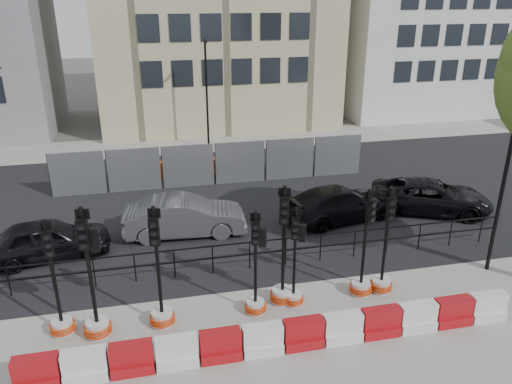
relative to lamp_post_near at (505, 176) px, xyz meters
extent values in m
plane|color=#51514C|center=(-7.50, 0.52, -3.22)|extent=(120.00, 120.00, 0.00)
cube|color=gray|center=(-7.50, -2.48, -3.21)|extent=(40.00, 6.00, 0.02)
cube|color=black|center=(-7.50, 7.52, -3.21)|extent=(40.00, 14.00, 0.03)
cube|color=gray|center=(-7.50, 16.52, -3.21)|extent=(40.00, 4.00, 0.02)
cylinder|color=black|center=(-14.70, 1.72, -2.72)|extent=(0.04, 0.04, 1.00)
cylinder|color=black|center=(-13.50, 1.72, -2.72)|extent=(0.04, 0.04, 1.00)
cylinder|color=black|center=(-12.30, 1.72, -2.72)|extent=(0.04, 0.04, 1.00)
cylinder|color=black|center=(-11.10, 1.72, -2.72)|extent=(0.04, 0.04, 1.00)
cylinder|color=black|center=(-9.90, 1.72, -2.72)|extent=(0.04, 0.04, 1.00)
cylinder|color=black|center=(-8.70, 1.72, -2.72)|extent=(0.04, 0.04, 1.00)
cylinder|color=black|center=(-7.50, 1.72, -2.72)|extent=(0.04, 0.04, 1.00)
cylinder|color=black|center=(-6.30, 1.72, -2.72)|extent=(0.04, 0.04, 1.00)
cylinder|color=black|center=(-5.10, 1.72, -2.72)|extent=(0.04, 0.04, 1.00)
cylinder|color=black|center=(-3.90, 1.72, -2.72)|extent=(0.04, 0.04, 1.00)
cylinder|color=black|center=(-2.70, 1.72, -2.72)|extent=(0.04, 0.04, 1.00)
cylinder|color=black|center=(-1.50, 1.72, -2.72)|extent=(0.04, 0.04, 1.00)
cylinder|color=black|center=(-0.30, 1.72, -2.72)|extent=(0.04, 0.04, 1.00)
cylinder|color=black|center=(0.90, 1.72, -2.72)|extent=(0.04, 0.04, 1.00)
cube|color=black|center=(-7.50, 1.72, -2.24)|extent=(18.00, 0.04, 0.04)
cube|color=black|center=(-7.50, 1.72, -2.67)|extent=(18.00, 0.04, 0.04)
cube|color=#92949A|center=(-13.50, 9.52, -2.22)|extent=(2.30, 0.05, 2.00)
cylinder|color=black|center=(-14.65, 9.52, -2.22)|extent=(0.05, 0.05, 2.00)
cube|color=#92949A|center=(-11.10, 9.52, -2.22)|extent=(2.30, 0.05, 2.00)
cylinder|color=black|center=(-12.25, 9.52, -2.22)|extent=(0.05, 0.05, 2.00)
cube|color=#92949A|center=(-8.70, 9.52, -2.22)|extent=(2.30, 0.05, 2.00)
cylinder|color=black|center=(-9.85, 9.52, -2.22)|extent=(0.05, 0.05, 2.00)
cube|color=#92949A|center=(-6.30, 9.52, -2.22)|extent=(2.30, 0.05, 2.00)
cylinder|color=black|center=(-7.45, 9.52, -2.22)|extent=(0.05, 0.05, 2.00)
cube|color=#92949A|center=(-3.90, 9.52, -2.22)|extent=(2.30, 0.05, 2.00)
cylinder|color=black|center=(-5.05, 9.52, -2.22)|extent=(0.05, 0.05, 2.00)
cube|color=#92949A|center=(-1.50, 9.52, -2.22)|extent=(2.30, 0.05, 2.00)
cylinder|color=black|center=(-2.65, 9.52, -2.22)|extent=(0.05, 0.05, 2.00)
cube|color=#D13F0D|center=(-11.50, 11.02, -2.82)|extent=(1.00, 0.40, 0.80)
cube|color=#D13F0D|center=(-9.50, 11.02, -2.82)|extent=(1.00, 0.40, 0.80)
cube|color=#D13F0D|center=(-7.50, 11.02, -2.82)|extent=(1.00, 0.40, 0.80)
cube|color=#D13F0D|center=(-5.50, 11.02, -2.82)|extent=(1.00, 0.40, 0.80)
cylinder|color=black|center=(-7.00, 15.52, -0.22)|extent=(0.12, 0.12, 6.00)
cube|color=black|center=(-7.00, 15.27, 2.68)|extent=(0.12, 0.50, 0.12)
cylinder|color=black|center=(0.00, 0.02, -0.22)|extent=(0.12, 0.12, 6.00)
cube|color=#B9140E|center=(-13.28, -2.28, -3.07)|extent=(1.00, 0.50, 0.30)
cube|color=#B9140E|center=(-13.28, -2.28, -2.67)|extent=(1.00, 0.35, 0.50)
cube|color=white|center=(-12.23, -2.28, -3.07)|extent=(1.00, 0.50, 0.30)
cube|color=white|center=(-12.23, -2.28, -2.67)|extent=(1.00, 0.35, 0.50)
cube|color=#B9140E|center=(-11.18, -2.28, -3.07)|extent=(1.00, 0.50, 0.30)
cube|color=#B9140E|center=(-11.18, -2.28, -2.67)|extent=(1.00, 0.35, 0.50)
cube|color=white|center=(-10.12, -2.28, -3.07)|extent=(1.00, 0.50, 0.30)
cube|color=white|center=(-10.12, -2.28, -2.67)|extent=(1.00, 0.35, 0.50)
cube|color=#B9140E|center=(-9.08, -2.28, -3.07)|extent=(1.00, 0.50, 0.30)
cube|color=#B9140E|center=(-9.08, -2.28, -2.67)|extent=(1.00, 0.35, 0.50)
cube|color=white|center=(-8.03, -2.28, -3.07)|extent=(1.00, 0.50, 0.30)
cube|color=white|center=(-8.03, -2.28, -2.67)|extent=(1.00, 0.35, 0.50)
cube|color=#B9140E|center=(-6.98, -2.28, -3.07)|extent=(1.00, 0.50, 0.30)
cube|color=#B9140E|center=(-6.98, -2.28, -2.67)|extent=(1.00, 0.35, 0.50)
cube|color=white|center=(-5.93, -2.28, -3.07)|extent=(1.00, 0.50, 0.30)
cube|color=white|center=(-5.93, -2.28, -2.67)|extent=(1.00, 0.35, 0.50)
cube|color=#B9140E|center=(-4.88, -2.28, -3.07)|extent=(1.00, 0.50, 0.30)
cube|color=#B9140E|center=(-4.88, -2.28, -2.67)|extent=(1.00, 0.35, 0.50)
cube|color=white|center=(-3.83, -2.28, -3.07)|extent=(1.00, 0.50, 0.30)
cube|color=white|center=(-3.83, -2.28, -2.67)|extent=(1.00, 0.35, 0.50)
cube|color=#B9140E|center=(-2.78, -2.28, -3.07)|extent=(1.00, 0.50, 0.30)
cube|color=#B9140E|center=(-2.78, -2.28, -2.67)|extent=(1.00, 0.35, 0.50)
cube|color=white|center=(-1.73, -2.28, -3.07)|extent=(1.00, 0.50, 0.30)
cube|color=white|center=(-1.73, -2.28, -2.67)|extent=(1.00, 0.35, 0.50)
cylinder|color=silver|center=(-12.98, -0.39, -3.02)|extent=(0.54, 0.54, 0.40)
torus|color=red|center=(-12.98, -0.39, -3.10)|extent=(0.65, 0.65, 0.05)
torus|color=red|center=(-12.98, -0.39, -3.02)|extent=(0.65, 0.65, 0.05)
torus|color=red|center=(-12.98, -0.39, -2.94)|extent=(0.65, 0.65, 0.05)
cylinder|color=black|center=(-12.98, -0.39, -1.42)|extent=(0.09, 0.09, 3.01)
cube|color=black|center=(-12.96, -0.51, -0.52)|extent=(0.26, 0.19, 0.70)
cylinder|color=black|center=(-12.94, -0.59, -0.74)|extent=(0.16, 0.08, 0.15)
cylinder|color=black|center=(-12.94, -0.59, -0.52)|extent=(0.16, 0.08, 0.15)
cylinder|color=black|center=(-12.94, -0.59, -0.30)|extent=(0.16, 0.08, 0.15)
cube|color=black|center=(-12.99, -0.34, -0.12)|extent=(0.30, 0.09, 0.24)
cylinder|color=silver|center=(-12.07, -0.70, -3.00)|extent=(0.60, 0.60, 0.45)
torus|color=red|center=(-12.07, -0.70, -3.09)|extent=(0.73, 0.73, 0.06)
torus|color=red|center=(-12.07, -0.70, -3.00)|extent=(0.73, 0.73, 0.06)
torus|color=red|center=(-12.07, -0.70, -2.91)|extent=(0.73, 0.73, 0.06)
cylinder|color=black|center=(-12.07, -0.70, -1.21)|extent=(0.10, 0.10, 3.35)
cube|color=black|center=(-12.08, -0.83, -0.20)|extent=(0.28, 0.18, 0.78)
cylinder|color=black|center=(-12.09, -0.92, -0.45)|extent=(0.17, 0.07, 0.17)
cylinder|color=black|center=(-12.09, -0.92, -0.20)|extent=(0.17, 0.07, 0.17)
cylinder|color=black|center=(-12.09, -0.92, 0.04)|extent=(0.17, 0.07, 0.17)
cube|color=black|center=(-12.06, -0.63, 0.24)|extent=(0.34, 0.07, 0.27)
cube|color=black|center=(-11.84, -0.72, -0.43)|extent=(0.24, 0.17, 0.61)
cylinder|color=silver|center=(-10.40, -0.60, -3.01)|extent=(0.57, 0.57, 0.42)
torus|color=red|center=(-10.40, -0.60, -3.10)|extent=(0.69, 0.69, 0.05)
torus|color=red|center=(-10.40, -0.60, -3.01)|extent=(0.69, 0.69, 0.05)
torus|color=red|center=(-10.40, -0.60, -2.93)|extent=(0.69, 0.69, 0.05)
cylinder|color=black|center=(-10.40, -0.60, -1.31)|extent=(0.10, 0.10, 3.18)
cube|color=black|center=(-10.42, -0.73, -0.36)|extent=(0.28, 0.19, 0.74)
cylinder|color=black|center=(-10.44, -0.81, -0.59)|extent=(0.17, 0.08, 0.16)
cylinder|color=black|center=(-10.44, -0.81, -0.36)|extent=(0.17, 0.08, 0.16)
cylinder|color=black|center=(-10.44, -0.81, -0.13)|extent=(0.17, 0.08, 0.16)
cube|color=black|center=(-10.39, -0.54, 0.06)|extent=(0.32, 0.09, 0.25)
cylinder|color=silver|center=(-7.83, -0.61, -3.03)|extent=(0.51, 0.51, 0.38)
torus|color=red|center=(-7.83, -0.61, -3.11)|extent=(0.61, 0.61, 0.05)
torus|color=red|center=(-7.83, -0.61, -3.03)|extent=(0.61, 0.61, 0.05)
torus|color=red|center=(-7.83, -0.61, -2.96)|extent=(0.61, 0.61, 0.05)
cylinder|color=black|center=(-7.83, -0.61, -1.52)|extent=(0.08, 0.08, 2.83)
cube|color=black|center=(-7.85, -0.72, -0.67)|extent=(0.25, 0.18, 0.66)
cylinder|color=black|center=(-7.87, -0.80, -0.88)|extent=(0.15, 0.08, 0.14)
cylinder|color=black|center=(-7.87, -0.80, -0.67)|extent=(0.15, 0.08, 0.14)
cylinder|color=black|center=(-7.87, -0.80, -0.47)|extent=(0.15, 0.08, 0.14)
cube|color=black|center=(-7.82, -0.56, -0.30)|extent=(0.28, 0.09, 0.23)
cube|color=black|center=(-7.65, -0.65, -0.86)|extent=(0.21, 0.16, 0.52)
cylinder|color=silver|center=(-6.96, -0.29, -3.00)|extent=(0.59, 0.59, 0.44)
torus|color=red|center=(-6.96, -0.29, -3.09)|extent=(0.71, 0.71, 0.05)
torus|color=red|center=(-6.96, -0.29, -3.00)|extent=(0.71, 0.71, 0.05)
torus|color=red|center=(-6.96, -0.29, -2.92)|extent=(0.71, 0.71, 0.05)
cylinder|color=black|center=(-6.96, -0.29, -1.24)|extent=(0.10, 0.10, 3.30)
cube|color=black|center=(-7.00, -0.42, -0.26)|extent=(0.30, 0.22, 0.77)
cylinder|color=black|center=(-7.02, -0.50, -0.50)|extent=(0.17, 0.10, 0.16)
cylinder|color=black|center=(-7.02, -0.50, -0.26)|extent=(0.17, 0.10, 0.16)
cylinder|color=black|center=(-7.02, -0.50, -0.01)|extent=(0.17, 0.10, 0.16)
cube|color=black|center=(-6.94, -0.23, 0.18)|extent=(0.33, 0.12, 0.26)
cylinder|color=silver|center=(-6.68, -0.46, -3.04)|extent=(0.50, 0.50, 0.37)
torus|color=red|center=(-6.68, -0.46, -3.11)|extent=(0.60, 0.60, 0.05)
torus|color=red|center=(-6.68, -0.46, -3.04)|extent=(0.60, 0.60, 0.05)
torus|color=red|center=(-6.68, -0.46, -2.97)|extent=(0.60, 0.60, 0.05)
cylinder|color=black|center=(-6.68, -0.46, -1.57)|extent=(0.08, 0.08, 2.76)
cube|color=black|center=(-6.72, -0.56, -0.74)|extent=(0.25, 0.20, 0.64)
cylinder|color=black|center=(-6.74, -0.63, -0.94)|extent=(0.15, 0.09, 0.14)
cylinder|color=black|center=(-6.74, -0.63, -0.74)|extent=(0.15, 0.09, 0.14)
cylinder|color=black|center=(-6.74, -0.63, -0.54)|extent=(0.15, 0.09, 0.14)
cube|color=black|center=(-6.66, -0.41, -0.38)|extent=(0.27, 0.12, 0.22)
cube|color=black|center=(-6.51, -0.52, -0.93)|extent=(0.21, 0.17, 0.51)
cylinder|color=silver|center=(-4.58, -0.40, -3.02)|extent=(0.55, 0.55, 0.41)
torus|color=red|center=(-4.58, -0.40, -3.10)|extent=(0.66, 0.66, 0.05)
torus|color=red|center=(-4.58, -0.40, -3.02)|extent=(0.66, 0.66, 0.05)
torus|color=red|center=(-4.58, -0.40, -2.94)|extent=(0.66, 0.66, 0.05)
cylinder|color=black|center=(-4.58, -0.40, -1.39)|extent=(0.09, 0.09, 3.06)
cube|color=black|center=(-4.54, -0.51, -0.47)|extent=(0.28, 0.21, 0.71)
cylinder|color=black|center=(-4.52, -0.59, -0.69)|extent=(0.16, 0.10, 0.15)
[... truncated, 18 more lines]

